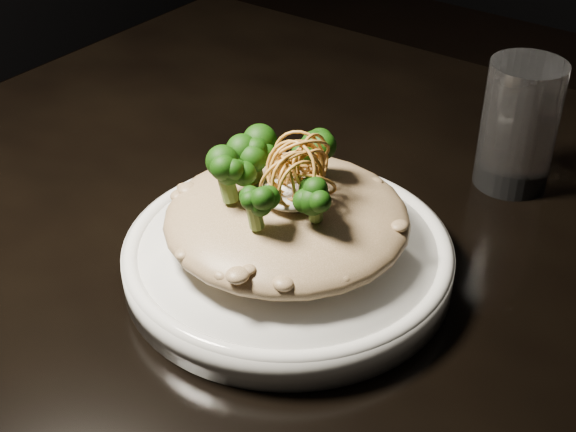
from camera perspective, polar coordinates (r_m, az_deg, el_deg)
The scene contains 7 objects.
table at distance 0.72m, azimuth 7.54°, elevation -8.42°, with size 1.10×0.80×0.75m.
plate at distance 0.64m, azimuth -0.00°, elevation -3.04°, with size 0.26×0.26×0.03m, color silver.
risotto at distance 0.63m, azimuth -0.07°, elevation -0.16°, with size 0.19×0.19×0.04m, color brown.
broccoli at distance 0.60m, azimuth -0.61°, elevation 2.97°, with size 0.12×0.12×0.04m, color black, non-canonical shape.
cheese at distance 0.61m, azimuth 0.27°, elevation 1.66°, with size 0.05×0.05×0.01m, color silver.
shallots at distance 0.59m, azimuth 0.65°, elevation 3.64°, with size 0.05×0.05×0.03m, color #915F1E, non-canonical shape.
drinking_glass at distance 0.76m, azimuth 16.10°, elevation 6.21°, with size 0.07×0.07×0.12m, color white.
Camera 1 is at (0.23, -0.48, 1.16)m, focal length 50.00 mm.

